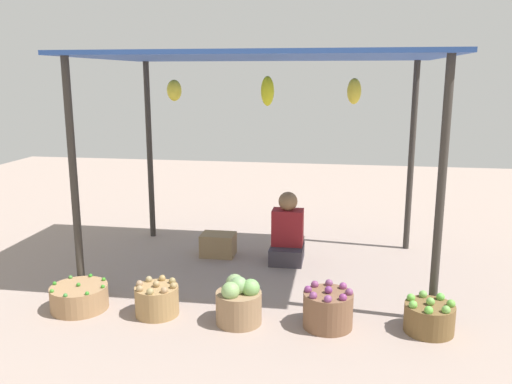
# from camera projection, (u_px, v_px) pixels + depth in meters

# --- Properties ---
(ground_plane) EXTENTS (14.00, 14.00, 0.00)m
(ground_plane) POSITION_uv_depth(u_px,v_px,m) (263.00, 269.00, 5.67)
(ground_plane) COLOR gray
(market_stall_structure) EXTENTS (3.46, 2.22, 2.23)m
(market_stall_structure) POSITION_uv_depth(u_px,v_px,m) (264.00, 71.00, 5.22)
(market_stall_structure) COLOR #38332D
(market_stall_structure) RESTS_ON ground
(vendor_person) EXTENTS (0.36, 0.44, 0.78)m
(vendor_person) POSITION_uv_depth(u_px,v_px,m) (287.00, 235.00, 5.86)
(vendor_person) COLOR #3C3740
(vendor_person) RESTS_ON ground
(basket_green_chilies) EXTENTS (0.50, 0.50, 0.24)m
(basket_green_chilies) POSITION_uv_depth(u_px,v_px,m) (79.00, 297.00, 4.68)
(basket_green_chilies) COLOR #A17951
(basket_green_chilies) RESTS_ON ground
(basket_potatoes) EXTENTS (0.37, 0.37, 0.31)m
(basket_potatoes) POSITION_uv_depth(u_px,v_px,m) (157.00, 300.00, 4.56)
(basket_potatoes) COLOR #A37E4D
(basket_potatoes) RESTS_ON ground
(basket_cabbages) EXTENTS (0.38, 0.38, 0.40)m
(basket_cabbages) POSITION_uv_depth(u_px,v_px,m) (239.00, 302.00, 4.40)
(basket_cabbages) COLOR #957452
(basket_cabbages) RESTS_ON ground
(basket_purple_onions) EXTENTS (0.41, 0.41, 0.35)m
(basket_purple_onions) POSITION_uv_depth(u_px,v_px,m) (328.00, 309.00, 4.34)
(basket_purple_onions) COLOR brown
(basket_purple_onions) RESTS_ON ground
(basket_green_apples) EXTENTS (0.40, 0.40, 0.29)m
(basket_green_apples) POSITION_uv_depth(u_px,v_px,m) (429.00, 317.00, 4.26)
(basket_green_apples) COLOR brown
(basket_green_apples) RESTS_ON ground
(wooden_crate_near_vendor) EXTENTS (0.38, 0.28, 0.26)m
(wooden_crate_near_vendor) POSITION_uv_depth(u_px,v_px,m) (218.00, 245.00, 6.07)
(wooden_crate_near_vendor) COLOR #90744F
(wooden_crate_near_vendor) RESTS_ON ground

